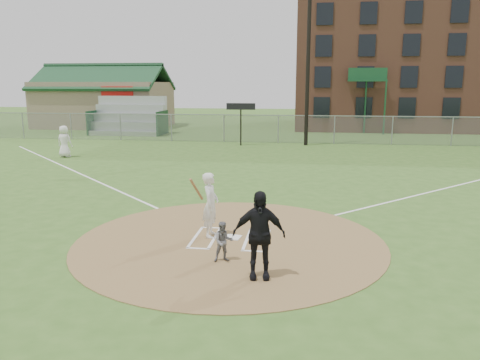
# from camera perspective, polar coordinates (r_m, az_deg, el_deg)

# --- Properties ---
(ground) EXTENTS (140.00, 140.00, 0.00)m
(ground) POSITION_cam_1_polar(r_m,az_deg,el_deg) (12.87, -1.25, -7.46)
(ground) COLOR #385F20
(ground) RESTS_ON ground
(dirt_circle) EXTENTS (8.40, 8.40, 0.02)m
(dirt_circle) POSITION_cam_1_polar(r_m,az_deg,el_deg) (12.87, -1.25, -7.42)
(dirt_circle) COLOR olive
(dirt_circle) RESTS_ON ground
(home_plate) EXTENTS (0.49, 0.49, 0.03)m
(home_plate) POSITION_cam_1_polar(r_m,az_deg,el_deg) (13.08, -0.88, -6.99)
(home_plate) COLOR white
(home_plate) RESTS_ON dirt_circle
(foul_line_first) EXTENTS (17.04, 17.04, 0.01)m
(foul_line_first) POSITION_cam_1_polar(r_m,az_deg,el_deg) (22.55, 26.00, -0.32)
(foul_line_first) COLOR white
(foul_line_first) RESTS_ON ground
(foul_line_third) EXTENTS (17.04, 17.04, 0.01)m
(foul_line_third) POSITION_cam_1_polar(r_m,az_deg,el_deg) (24.07, -19.26, 0.90)
(foul_line_third) COLOR white
(foul_line_third) RESTS_ON ground
(catcher) EXTENTS (0.57, 0.51, 0.98)m
(catcher) POSITION_cam_1_polar(r_m,az_deg,el_deg) (11.28, -2.02, -7.52)
(catcher) COLOR slate
(catcher) RESTS_ON dirt_circle
(umpire) EXTENTS (1.20, 0.61, 1.96)m
(umpire) POSITION_cam_1_polar(r_m,az_deg,el_deg) (10.21, 2.31, -6.69)
(umpire) COLOR black
(umpire) RESTS_ON dirt_circle
(ondeck_player) EXTENTS (0.95, 0.66, 1.85)m
(ondeck_player) POSITION_cam_1_polar(r_m,az_deg,el_deg) (29.24, -20.62, 4.42)
(ondeck_player) COLOR white
(ondeck_player) RESTS_ON ground
(batters_boxes) EXTENTS (2.08, 1.88, 0.01)m
(batters_boxes) POSITION_cam_1_polar(r_m,az_deg,el_deg) (13.01, -1.14, -7.15)
(batters_boxes) COLOR white
(batters_boxes) RESTS_ON dirt_circle
(batter_at_plate) EXTENTS (0.66, 1.03, 1.81)m
(batter_at_plate) POSITION_cam_1_polar(r_m,az_deg,el_deg) (12.98, -3.62, -3.03)
(batter_at_plate) COLOR silver
(batter_at_plate) RESTS_ON dirt_circle
(outfield_fence) EXTENTS (56.08, 0.08, 2.03)m
(outfield_fence) POSITION_cam_1_polar(r_m,az_deg,el_deg) (34.21, 4.69, 6.22)
(outfield_fence) COLOR slate
(outfield_fence) RESTS_ON ground
(bleachers) EXTENTS (6.08, 3.20, 3.20)m
(bleachers) POSITION_cam_1_polar(r_m,az_deg,el_deg) (41.12, -13.49, 7.65)
(bleachers) COLOR #B7BABF
(bleachers) RESTS_ON ground
(clubhouse) EXTENTS (12.20, 8.71, 6.23)m
(clubhouse) POSITION_cam_1_polar(r_m,az_deg,el_deg) (49.26, -16.13, 9.05)
(clubhouse) COLOR gray
(clubhouse) RESTS_ON ground
(brick_warehouse) EXTENTS (30.00, 17.17, 15.00)m
(brick_warehouse) POSITION_cam_1_polar(r_m,az_deg,el_deg) (52.01, 24.42, 14.24)
(brick_warehouse) COLOR brown
(brick_warehouse) RESTS_ON ground
(light_pole) EXTENTS (1.20, 0.30, 12.22)m
(light_pole) POSITION_cam_1_polar(r_m,az_deg,el_deg) (33.09, 8.34, 15.66)
(light_pole) COLOR black
(light_pole) RESTS_ON ground
(scoreboard_sign) EXTENTS (2.00, 0.10, 2.93)m
(scoreboard_sign) POSITION_cam_1_polar(r_m,az_deg,el_deg) (32.57, 0.10, 8.41)
(scoreboard_sign) COLOR black
(scoreboard_sign) RESTS_ON ground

